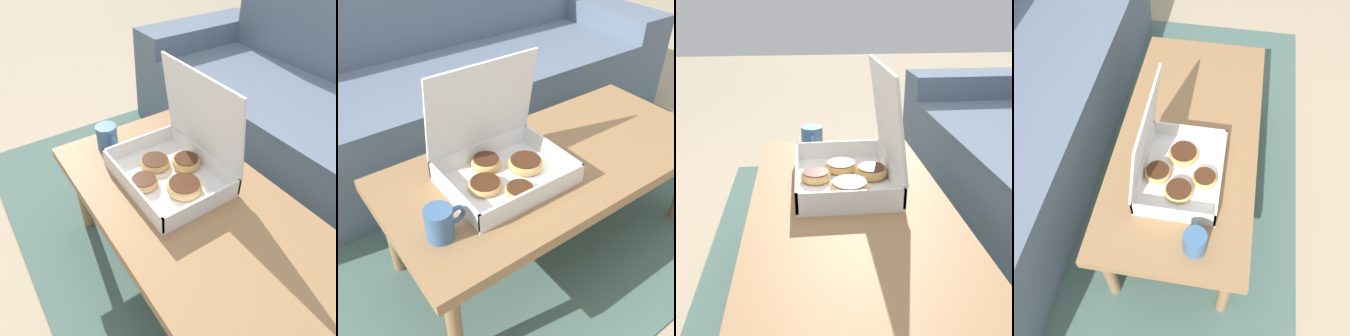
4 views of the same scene
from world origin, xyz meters
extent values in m
plane|color=tan|center=(0.00, 0.00, 0.00)|extent=(12.00, 12.00, 0.00)
cube|color=#4C6B60|center=(0.00, 0.30, 0.01)|extent=(2.58, 1.79, 0.01)
cube|color=slate|center=(-1.11, 0.74, 0.28)|extent=(0.24, 0.78, 0.57)
cube|color=#997047|center=(0.00, -0.09, 0.39)|extent=(1.17, 0.55, 0.04)
cylinder|color=#997047|center=(-0.52, -0.30, 0.18)|extent=(0.04, 0.04, 0.37)
cylinder|color=#997047|center=(-0.52, 0.13, 0.18)|extent=(0.04, 0.04, 0.37)
cube|color=white|center=(-0.20, -0.09, 0.41)|extent=(0.38, 0.29, 0.01)
cube|color=white|center=(-0.20, -0.23, 0.45)|extent=(0.38, 0.01, 0.06)
cube|color=white|center=(-0.20, 0.05, 0.45)|extent=(0.38, 0.01, 0.06)
cube|color=white|center=(-0.38, -0.09, 0.45)|extent=(0.01, 0.29, 0.06)
cube|color=white|center=(-0.02, -0.09, 0.45)|extent=(0.01, 0.29, 0.06)
cube|color=white|center=(-0.20, 0.03, 0.62)|extent=(0.38, 0.05, 0.29)
torus|color=tan|center=(-0.28, -0.09, 0.43)|extent=(0.10, 0.10, 0.03)
cylinder|color=#472614|center=(-0.28, -0.09, 0.44)|extent=(0.09, 0.09, 0.01)
torus|color=tan|center=(-0.12, -0.09, 0.44)|extent=(0.11, 0.11, 0.04)
cylinder|color=#472614|center=(-0.12, -0.09, 0.45)|extent=(0.10, 0.10, 0.02)
torus|color=tan|center=(-0.22, -0.01, 0.44)|extent=(0.10, 0.10, 0.04)
cylinder|color=#472614|center=(-0.22, -0.01, 0.45)|extent=(0.08, 0.08, 0.02)
torus|color=tan|center=(-0.21, -0.18, 0.43)|extent=(0.09, 0.09, 0.03)
cylinder|color=#472614|center=(-0.21, -0.18, 0.44)|extent=(0.08, 0.08, 0.01)
cylinder|color=#3D6693|center=(-0.47, -0.18, 0.46)|extent=(0.08, 0.08, 0.09)
torus|color=#3D6693|center=(-0.42, -0.18, 0.46)|extent=(0.05, 0.01, 0.05)
camera|label=1|loc=(0.48, -0.54, 1.14)|focal=35.00mm
camera|label=2|loc=(-0.75, -0.86, 1.18)|focal=42.00mm
camera|label=3|loc=(0.86, -0.20, 0.93)|focal=42.00mm
camera|label=4|loc=(-1.00, -0.22, 1.60)|focal=42.00mm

